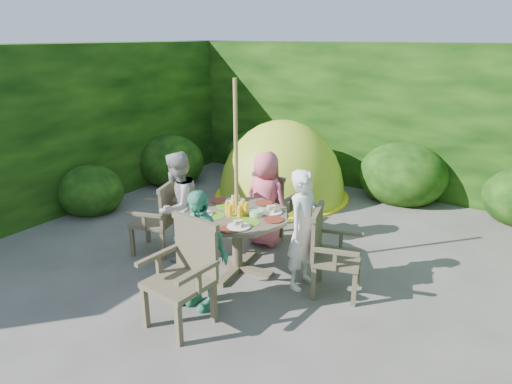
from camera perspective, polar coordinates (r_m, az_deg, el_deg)
The scene contains 13 objects.
ground at distance 5.42m, azimuth 1.30°, elevation -9.84°, with size 60.00×60.00×0.00m, color #4C4A44.
hedge_enclosure at distance 6.08m, azimuth 8.00°, elevation 5.87°, with size 9.00×9.00×2.50m.
patio_table at distance 5.19m, azimuth -2.34°, elevation -3.86°, with size 1.37×1.37×0.85m.
parasol_pole at distance 5.02m, azimuth -2.47°, elevation 1.45°, with size 0.04×0.04×2.20m, color olive.
garden_chair_right at distance 4.86m, azimuth 9.25°, elevation -7.28°, with size 0.60×0.65×0.90m.
garden_chair_left at distance 5.81m, azimuth -12.02°, elevation -3.06°, with size 0.61×0.65×0.88m.
garden_chair_back at distance 6.18m, azimuth 2.25°, elevation -1.42°, with size 0.53×0.48×0.86m.
garden_chair_front at distance 4.37m, azimuth -8.88°, elevation -9.85°, with size 0.63×0.57×0.97m.
child_right at distance 4.88m, azimuth 6.00°, elevation -4.73°, with size 0.48×0.32×1.32m, color white.
child_left at distance 5.56m, azimuth -9.74°, elevation -1.78°, with size 0.65×0.50×1.33m, color #A09F9A.
child_back at distance 5.85m, azimuth 1.22°, elevation -0.88°, with size 0.61×0.40×1.24m, color #EA6077.
child_front at distance 4.55m, azimuth -7.07°, elevation -7.13°, with size 0.72×0.30×1.23m, color #48A989.
dome_tent at distance 7.84m, azimuth 3.17°, elevation -0.49°, with size 2.63×2.63×2.60m.
Camera 1 is at (2.46, -4.06, 2.61)m, focal length 32.00 mm.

